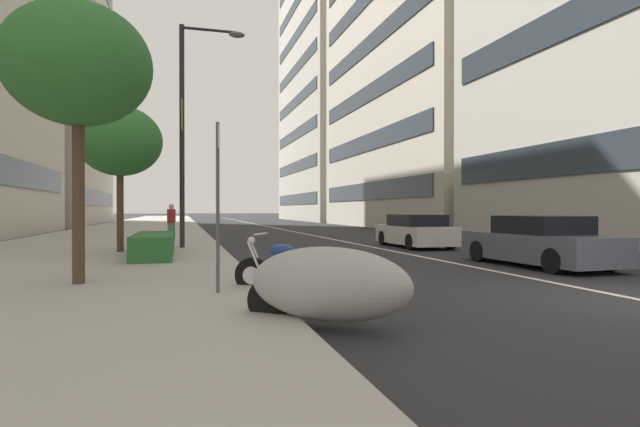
% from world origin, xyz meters
% --- Properties ---
extents(sidewalk_right_plaza, '(160.00, 9.01, 0.15)m').
position_xyz_m(sidewalk_right_plaza, '(30.00, 10.56, 0.07)').
color(sidewalk_right_plaza, '#A39E93').
rests_on(sidewalk_right_plaza, ground).
extents(lane_centre_stripe, '(110.00, 0.16, 0.01)m').
position_xyz_m(lane_centre_stripe, '(35.00, 0.00, 0.00)').
color(lane_centre_stripe, silver).
rests_on(lane_centre_stripe, ground).
extents(motorcycle_by_sign_pole, '(2.01, 2.21, 1.06)m').
position_xyz_m(motorcycle_by_sign_pole, '(-0.44, 5.72, 0.58)').
color(motorcycle_by_sign_pole, '#9E9E99').
rests_on(motorcycle_by_sign_pole, ground).
extents(motorcycle_far_end_row, '(1.20, 1.92, 1.11)m').
position_xyz_m(motorcycle_far_end_row, '(2.25, 5.63, 0.42)').
color(motorcycle_far_end_row, black).
rests_on(motorcycle_far_end_row, ground).
extents(car_following_behind, '(4.59, 1.99, 1.37)m').
position_xyz_m(car_following_behind, '(4.89, -1.82, 0.64)').
color(car_following_behind, '#4C515B').
rests_on(car_following_behind, ground).
extents(car_mid_block_traffic, '(4.31, 1.94, 1.33)m').
position_xyz_m(car_mid_block_traffic, '(12.09, -1.70, 0.64)').
color(car_mid_block_traffic, beige).
rests_on(car_mid_block_traffic, ground).
extents(parking_sign_by_curb, '(0.32, 0.06, 2.84)m').
position_xyz_m(parking_sign_by_curb, '(1.92, 6.93, 1.84)').
color(parking_sign_by_curb, '#47494C').
rests_on(parking_sign_by_curb, sidewalk_right_plaza).
extents(street_lamp_with_banners, '(1.26, 2.39, 8.14)m').
position_xyz_m(street_lamp_with_banners, '(12.40, 7.16, 5.05)').
color(street_lamp_with_banners, '#232326').
rests_on(street_lamp_with_banners, sidewalk_right_plaza).
extents(clipped_hedge_bed, '(4.19, 1.10, 0.67)m').
position_xyz_m(clipped_hedge_bed, '(9.01, 8.31, 0.48)').
color(clipped_hedge_bed, '#28602D').
rests_on(clipped_hedge_bed, sidewalk_right_plaza).
extents(street_tree_near_plaza_corner, '(2.67, 2.67, 5.22)m').
position_xyz_m(street_tree_near_plaza_corner, '(3.63, 9.37, 4.21)').
color(street_tree_near_plaza_corner, '#473323').
rests_on(street_tree_near_plaza_corner, sidewalk_right_plaza).
extents(street_tree_far_plaza, '(2.70, 2.70, 4.79)m').
position_xyz_m(street_tree_far_plaza, '(11.02, 9.46, 3.77)').
color(street_tree_far_plaza, '#473323').
rests_on(street_tree_far_plaza, sidewalk_right_plaza).
extents(pedestrian_on_plaza, '(0.45, 0.35, 1.63)m').
position_xyz_m(pedestrian_on_plaza, '(16.06, 7.94, 0.97)').
color(pedestrian_on_plaza, '#3F724C').
rests_on(pedestrian_on_plaza, sidewalk_right_plaza).
extents(office_tower_far_left_down_avenue, '(25.91, 20.91, 39.17)m').
position_xyz_m(office_tower_far_left_down_avenue, '(34.00, -18.46, 19.59)').
color(office_tower_far_left_down_avenue, beige).
rests_on(office_tower_far_left_down_avenue, ground).
extents(office_tower_mid_left, '(25.71, 15.70, 37.32)m').
position_xyz_m(office_tower_mid_left, '(62.44, -15.85, 18.66)').
color(office_tower_mid_left, '#B7B2A3').
rests_on(office_tower_mid_left, ground).
extents(office_tower_behind_plaza, '(25.56, 16.02, 34.08)m').
position_xyz_m(office_tower_behind_plaza, '(50.35, 24.02, 17.04)').
color(office_tower_behind_plaza, beige).
rests_on(office_tower_behind_plaza, ground).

